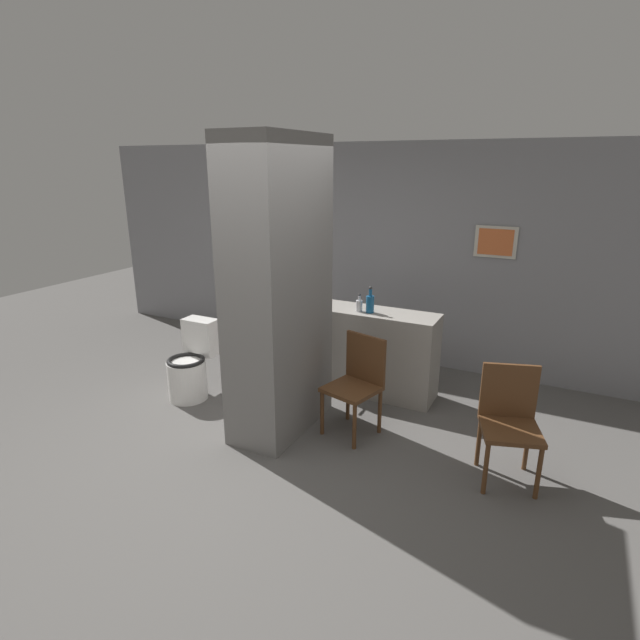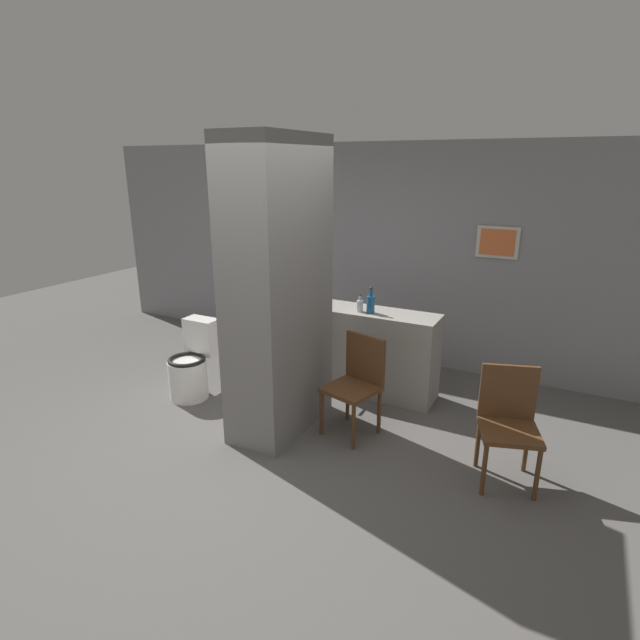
# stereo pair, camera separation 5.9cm
# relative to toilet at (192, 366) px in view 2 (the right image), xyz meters

# --- Properties ---
(ground_plane) EXTENTS (14.00, 14.00, 0.00)m
(ground_plane) POSITION_rel_toilet_xyz_m (1.14, -0.63, -0.33)
(ground_plane) COLOR #5B5956
(wall_back) EXTENTS (8.00, 0.09, 2.60)m
(wall_back) POSITION_rel_toilet_xyz_m (1.14, 2.00, 0.97)
(wall_back) COLOR gray
(wall_back) RESTS_ON ground_plane
(pillar_center) EXTENTS (0.56, 1.06, 2.60)m
(pillar_center) POSITION_rel_toilet_xyz_m (1.16, -0.10, 0.97)
(pillar_center) COLOR gray
(pillar_center) RESTS_ON ground_plane
(counter_shelf) EXTENTS (1.33, 0.44, 0.91)m
(counter_shelf) POSITION_rel_toilet_xyz_m (1.66, 0.96, 0.12)
(counter_shelf) COLOR gray
(counter_shelf) RESTS_ON ground_plane
(toilet) EXTENTS (0.40, 0.56, 0.80)m
(toilet) POSITION_rel_toilet_xyz_m (0.00, 0.00, 0.00)
(toilet) COLOR white
(toilet) RESTS_ON ground_plane
(chair_near_pillar) EXTENTS (0.52, 0.52, 0.90)m
(chair_near_pillar) POSITION_rel_toilet_xyz_m (1.82, 0.12, 0.17)
(chair_near_pillar) COLOR brown
(chair_near_pillar) RESTS_ON ground_plane
(chair_by_doorway) EXTENTS (0.53, 0.53, 0.90)m
(chair_by_doorway) POSITION_rel_toilet_xyz_m (3.13, 0.00, 0.17)
(chair_by_doorway) COLOR brown
(chair_by_doorway) RESTS_ON ground_plane
(bicycle) EXTENTS (1.65, 0.42, 0.74)m
(bicycle) POSITION_rel_toilet_xyz_m (0.65, 0.79, 0.03)
(bicycle) COLOR black
(bicycle) RESTS_ON ground_plane
(bottle_tall) EXTENTS (0.08, 0.08, 0.27)m
(bottle_tall) POSITION_rel_toilet_xyz_m (1.63, 0.89, 0.67)
(bottle_tall) COLOR #19598C
(bottle_tall) RESTS_ON counter_shelf
(bottle_short) EXTENTS (0.07, 0.07, 0.19)m
(bottle_short) POSITION_rel_toilet_xyz_m (1.52, 0.88, 0.64)
(bottle_short) COLOR silver
(bottle_short) RESTS_ON counter_shelf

